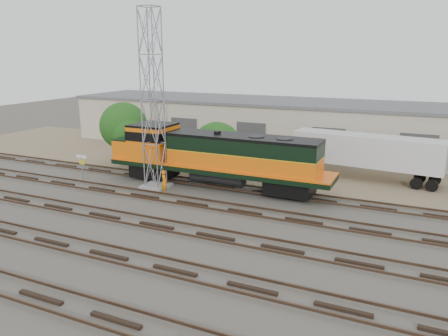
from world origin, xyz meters
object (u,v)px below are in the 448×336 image
at_px(signal_tower, 153,103).
at_px(worker, 164,182).
at_px(locomotive, 214,156).
at_px(semi_trailer, 370,152).

xyz_separation_m(signal_tower, worker, (1.52, -1.14, -5.72)).
bearing_deg(signal_tower, worker, -36.88).
height_order(locomotive, semi_trailer, locomotive).
height_order(worker, semi_trailer, semi_trailer).
height_order(locomotive, signal_tower, signal_tower).
distance_m(worker, semi_trailer, 17.17).
bearing_deg(semi_trailer, signal_tower, -141.75).
bearing_deg(locomotive, signal_tower, -153.80).
bearing_deg(locomotive, semi_trailer, 34.09).
height_order(signal_tower, semi_trailer, signal_tower).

